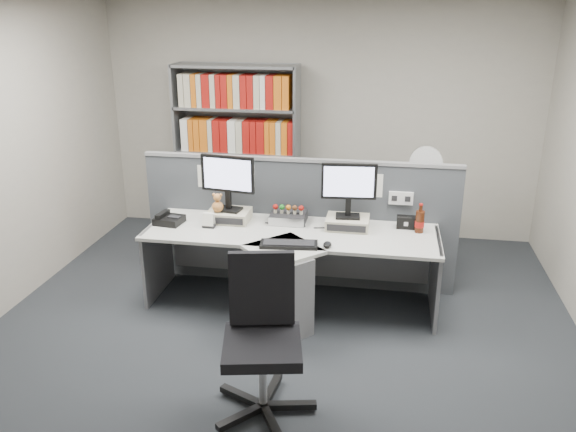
% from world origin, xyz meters
% --- Properties ---
extents(ground, '(5.50, 5.50, 0.00)m').
position_xyz_m(ground, '(0.00, 0.00, 0.00)').
color(ground, '#2E3237').
rests_on(ground, ground).
extents(room_shell, '(5.04, 5.54, 2.72)m').
position_xyz_m(room_shell, '(0.00, 0.00, 1.79)').
color(room_shell, '#ADA89A').
rests_on(room_shell, ground).
extents(partition, '(3.00, 0.08, 1.27)m').
position_xyz_m(partition, '(0.00, 1.25, 0.65)').
color(partition, '#44484E').
rests_on(partition, ground).
extents(desk, '(2.60, 1.20, 0.72)m').
position_xyz_m(desk, '(0.00, 0.60, 0.46)').
color(desk, beige).
rests_on(desk, ground).
extents(monitor_riser_left, '(0.38, 0.31, 0.10)m').
position_xyz_m(monitor_riser_left, '(-0.61, 0.98, 0.77)').
color(monitor_riser_left, beige).
rests_on(monitor_riser_left, desk).
extents(monitor_riser_right, '(0.38, 0.31, 0.10)m').
position_xyz_m(monitor_riser_right, '(0.49, 0.98, 0.77)').
color(monitor_riser_right, beige).
rests_on(monitor_riser_right, desk).
extents(monitor_left, '(0.51, 0.19, 0.52)m').
position_xyz_m(monitor_left, '(-0.61, 0.98, 1.13)').
color(monitor_left, black).
rests_on(monitor_left, monitor_riser_left).
extents(monitor_right, '(0.49, 0.17, 0.50)m').
position_xyz_m(monitor_right, '(0.49, 0.98, 1.12)').
color(monitor_right, black).
rests_on(monitor_right, monitor_riser_right).
extents(desktop_pc, '(0.32, 0.29, 0.09)m').
position_xyz_m(desktop_pc, '(-0.06, 1.04, 0.76)').
color(desktop_pc, black).
rests_on(desktop_pc, desk).
extents(figurines, '(0.29, 0.05, 0.09)m').
position_xyz_m(figurines, '(-0.06, 1.03, 0.86)').
color(figurines, beige).
rests_on(figurines, desktop_pc).
extents(keyboard, '(0.49, 0.23, 0.03)m').
position_xyz_m(keyboard, '(0.04, 0.47, 0.74)').
color(keyboard, black).
rests_on(keyboard, desk).
extents(mouse, '(0.07, 0.11, 0.04)m').
position_xyz_m(mouse, '(0.36, 0.51, 0.74)').
color(mouse, black).
rests_on(mouse, desk).
extents(desk_phone, '(0.26, 0.25, 0.10)m').
position_xyz_m(desk_phone, '(-1.14, 0.81, 0.76)').
color(desk_phone, black).
rests_on(desk_phone, desk).
extents(desk_calendar, '(0.11, 0.08, 0.13)m').
position_xyz_m(desk_calendar, '(-0.75, 0.78, 0.78)').
color(desk_calendar, black).
rests_on(desk_calendar, desk).
extents(plush_toy, '(0.10, 0.10, 0.18)m').
position_xyz_m(plush_toy, '(-0.70, 0.92, 0.90)').
color(plush_toy, '#B9793D').
rests_on(plush_toy, monitor_riser_left).
extents(speaker, '(0.17, 0.09, 0.11)m').
position_xyz_m(speaker, '(1.00, 1.06, 0.78)').
color(speaker, black).
rests_on(speaker, desk).
extents(cola_bottle, '(0.08, 0.08, 0.26)m').
position_xyz_m(cola_bottle, '(1.12, 0.98, 0.82)').
color(cola_bottle, '#3F190A').
rests_on(cola_bottle, desk).
extents(shelving_unit, '(1.41, 0.40, 2.00)m').
position_xyz_m(shelving_unit, '(-0.90, 2.44, 0.98)').
color(shelving_unit, gray).
rests_on(shelving_unit, ground).
extents(filing_cabinet, '(0.45, 0.61, 0.70)m').
position_xyz_m(filing_cabinet, '(1.20, 1.99, 0.35)').
color(filing_cabinet, gray).
rests_on(filing_cabinet, ground).
extents(desk_fan, '(0.34, 0.20, 0.56)m').
position_xyz_m(desk_fan, '(1.20, 1.99, 1.05)').
color(desk_fan, white).
rests_on(desk_fan, filing_cabinet).
extents(office_chair, '(0.70, 0.69, 1.06)m').
position_xyz_m(office_chair, '(0.05, -0.66, 0.57)').
color(office_chair, silver).
rests_on(office_chair, ground).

